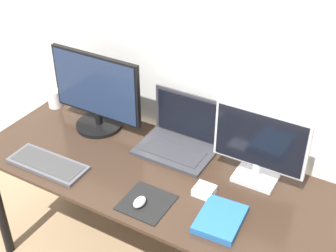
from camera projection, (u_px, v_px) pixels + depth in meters
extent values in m
cube|color=silver|center=(201.00, 31.00, 2.13)|extent=(7.00, 0.05, 2.50)
cube|color=#332319|center=(157.00, 175.00, 2.15)|extent=(1.76, 0.67, 0.02)
cylinder|color=black|center=(67.00, 151.00, 2.88)|extent=(0.05, 0.05, 0.69)
cylinder|color=black|center=(99.00, 125.00, 2.46)|extent=(0.24, 0.24, 0.02)
cylinder|color=black|center=(99.00, 118.00, 2.44)|extent=(0.04, 0.04, 0.06)
cube|color=black|center=(96.00, 86.00, 2.33)|extent=(0.51, 0.02, 0.34)
cube|color=#1E2D4C|center=(94.00, 87.00, 2.33)|extent=(0.49, 0.01, 0.32)
cube|color=silver|center=(255.00, 178.00, 2.10)|extent=(0.19, 0.13, 0.02)
cylinder|color=silver|center=(256.00, 170.00, 2.07)|extent=(0.04, 0.04, 0.07)
cube|color=silver|center=(261.00, 139.00, 1.98)|extent=(0.41, 0.02, 0.28)
cube|color=black|center=(259.00, 141.00, 1.97)|extent=(0.39, 0.01, 0.25)
cube|color=#333338|center=(175.00, 151.00, 2.27)|extent=(0.37, 0.25, 0.02)
cube|color=#2D2D33|center=(173.00, 151.00, 2.25)|extent=(0.30, 0.14, 0.00)
cube|color=#333338|center=(189.00, 115.00, 2.29)|extent=(0.37, 0.01, 0.25)
cube|color=black|center=(188.00, 116.00, 2.28)|extent=(0.33, 0.00, 0.22)
cube|color=#4C4C51|center=(48.00, 164.00, 2.18)|extent=(0.39, 0.16, 0.02)
cube|color=#383838|center=(47.00, 163.00, 2.18)|extent=(0.36, 0.13, 0.00)
cube|color=black|center=(147.00, 203.00, 1.97)|extent=(0.20, 0.20, 0.00)
ellipsoid|color=silver|center=(140.00, 202.00, 1.95)|extent=(0.04, 0.07, 0.04)
cube|color=#235B9E|center=(220.00, 219.00, 1.88)|extent=(0.19, 0.23, 0.03)
cube|color=white|center=(220.00, 219.00, 1.88)|extent=(0.18, 0.22, 0.02)
cylinder|color=white|center=(55.00, 99.00, 2.61)|extent=(0.07, 0.07, 0.10)
cube|color=white|center=(204.00, 191.00, 2.02)|extent=(0.09, 0.08, 0.03)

